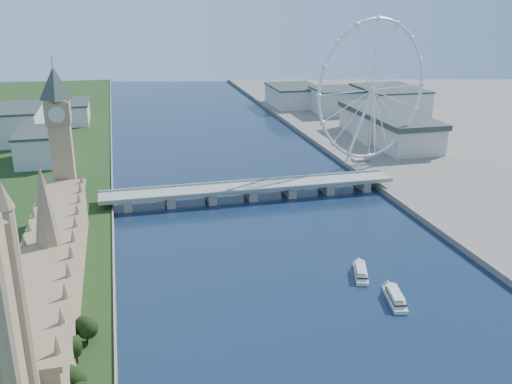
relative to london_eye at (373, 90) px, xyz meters
name	(u,v)px	position (x,y,z in m)	size (l,w,h in m)	color
parliament_range	(53,272)	(-247.98, -185.08, -49.04)	(24.00, 200.00, 70.00)	tan
big_ben	(59,126)	(-247.98, -77.08, -0.95)	(20.02, 20.02, 110.00)	tan
westminster_bridge	(250,189)	(-119.98, -55.08, -60.89)	(220.00, 22.00, 9.50)	gray
london_eye	(373,90)	(0.00, 0.00, 0.00)	(113.60, 39.12, 124.30)	silver
county_hall	(387,143)	(55.02, 74.92, -67.52)	(54.00, 144.00, 35.00)	beige
city_skyline	(232,109)	(-80.75, 205.00, -50.56)	(505.00, 280.00, 32.00)	beige
tour_boat_near	(361,276)	(-90.58, -191.23, -67.52)	(6.78, 26.71, 5.87)	beige
tour_boat_far	(395,302)	(-85.38, -221.09, -67.52)	(6.98, 27.45, 6.04)	beige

